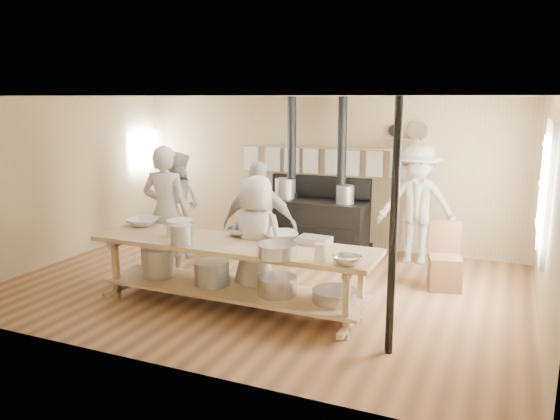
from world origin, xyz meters
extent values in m
plane|color=brown|center=(0.00, 0.00, 0.00)|extent=(7.00, 7.00, 0.00)
plane|color=tan|center=(0.00, 2.50, 1.30)|extent=(7.00, 0.00, 7.00)
plane|color=tan|center=(0.00, -2.50, 1.30)|extent=(7.00, 0.00, 7.00)
plane|color=tan|center=(-3.50, 0.00, 1.30)|extent=(0.00, 5.00, 5.00)
plane|color=tan|center=(3.50, 0.00, 1.30)|extent=(0.00, 5.00, 5.00)
plane|color=beige|center=(0.00, 0.00, 2.60)|extent=(7.00, 7.00, 0.00)
cube|color=beige|center=(3.47, 0.60, 1.50)|extent=(0.06, 1.35, 1.65)
plane|color=white|center=(3.43, 0.60, 1.50)|extent=(0.00, 1.50, 1.50)
cube|color=beige|center=(3.42, 0.60, 1.50)|extent=(0.02, 0.03, 1.50)
plane|color=white|center=(-3.45, 2.00, 1.60)|extent=(0.00, 0.90, 0.90)
cube|color=black|center=(0.00, 2.10, 0.42)|extent=(1.80, 0.70, 0.85)
cube|color=black|center=(0.00, 2.10, 0.05)|extent=(1.90, 0.75, 0.10)
cube|color=black|center=(0.00, 2.40, 1.05)|extent=(1.80, 0.12, 0.35)
cylinder|color=black|center=(-0.45, 2.15, 1.73)|extent=(0.15, 0.15, 1.75)
cylinder|color=black|center=(0.45, 2.15, 1.73)|extent=(0.15, 0.15, 1.75)
cylinder|color=#B2B2B7|center=(-0.55, 2.10, 1.02)|extent=(0.36, 0.36, 0.34)
cylinder|color=gray|center=(0.55, 2.05, 1.00)|extent=(0.30, 0.30, 0.30)
cylinder|color=#9D8559|center=(0.00, 2.40, 1.72)|extent=(3.00, 0.04, 0.04)
cube|color=silver|center=(-1.35, 2.40, 1.50)|extent=(0.28, 0.01, 0.46)
cube|color=silver|center=(-0.96, 2.40, 1.50)|extent=(0.28, 0.01, 0.46)
cube|color=silver|center=(-0.58, 2.40, 1.50)|extent=(0.28, 0.01, 0.46)
cube|color=silver|center=(-0.19, 2.40, 1.50)|extent=(0.28, 0.01, 0.46)
cube|color=silver|center=(0.19, 2.40, 1.50)|extent=(0.28, 0.01, 0.46)
cube|color=silver|center=(0.58, 2.40, 1.50)|extent=(0.28, 0.01, 0.46)
cube|color=silver|center=(0.96, 2.40, 1.50)|extent=(0.28, 0.01, 0.46)
cube|color=silver|center=(1.35, 2.40, 1.50)|extent=(0.28, 0.01, 0.46)
cube|color=#9D8559|center=(1.40, 2.42, 1.90)|extent=(0.50, 0.14, 0.03)
cylinder|color=black|center=(1.25, 2.44, 2.05)|extent=(0.20, 0.04, 0.20)
cylinder|color=silver|center=(1.62, 2.44, 2.05)|extent=(0.32, 0.03, 0.32)
cube|color=#9D8559|center=(0.00, -0.90, 0.82)|extent=(3.60, 0.90, 0.06)
cube|color=#9D8559|center=(0.00, -0.90, 0.25)|extent=(3.40, 0.80, 0.04)
cube|color=#9D8559|center=(0.00, -0.90, 0.20)|extent=(3.30, 0.06, 0.06)
cube|color=#9D8559|center=(-1.55, -1.20, 0.42)|extent=(0.07, 0.07, 0.85)
cube|color=#9D8559|center=(-1.55, -0.60, 0.42)|extent=(0.07, 0.07, 0.85)
cube|color=#9D8559|center=(1.55, -1.20, 0.42)|extent=(0.07, 0.07, 0.85)
cube|color=#9D8559|center=(1.55, -0.60, 0.42)|extent=(0.07, 0.07, 0.85)
cylinder|color=#B2B2B7|center=(-1.10, -0.90, 0.46)|extent=(0.40, 0.40, 0.38)
cylinder|color=gray|center=(-0.30, -0.90, 0.42)|extent=(0.44, 0.44, 0.30)
cylinder|color=silver|center=(0.60, -0.90, 0.38)|extent=(0.48, 0.48, 0.22)
cylinder|color=silver|center=(1.30, -0.90, 0.34)|extent=(0.52, 0.52, 0.14)
cylinder|color=black|center=(2.05, -1.35, 1.30)|extent=(0.08, 0.08, 2.60)
imported|color=beige|center=(-1.47, -0.16, 0.96)|extent=(0.76, 0.56, 1.93)
imported|color=beige|center=(-1.97, 0.90, 0.86)|extent=(0.86, 0.69, 1.72)
imported|color=beige|center=(0.17, -0.57, 0.82)|extent=(0.82, 0.56, 1.64)
imported|color=beige|center=(-0.01, -0.09, 0.88)|extent=(1.09, 0.61, 1.75)
imported|color=beige|center=(1.75, 1.95, 0.95)|extent=(1.25, 0.75, 1.89)
cube|color=brown|center=(2.34, 0.87, 0.23)|extent=(0.51, 0.51, 0.46)
cube|color=brown|center=(2.29, 1.06, 0.66)|extent=(0.42, 0.14, 0.51)
imported|color=white|center=(-1.55, -0.60, 0.90)|extent=(0.48, 0.48, 0.10)
imported|color=silver|center=(-0.04, -0.57, 0.90)|extent=(0.45, 0.45, 0.11)
imported|color=white|center=(0.50, -0.57, 0.90)|extent=(0.59, 0.59, 0.10)
imported|color=silver|center=(1.55, -1.23, 0.90)|extent=(0.34, 0.34, 0.10)
cube|color=#B2B2B7|center=(0.95, -0.57, 0.89)|extent=(0.40, 0.28, 0.09)
cylinder|color=silver|center=(0.75, -1.23, 0.92)|extent=(0.60, 0.60, 0.15)
cylinder|color=gray|center=(-0.51, -1.23, 0.97)|extent=(0.31, 0.31, 0.24)
cylinder|color=white|center=(-0.75, -0.88, 0.95)|extent=(0.42, 0.42, 0.21)
cylinder|color=white|center=(1.25, -1.23, 0.95)|extent=(0.16, 0.16, 0.20)
camera|label=1|loc=(3.08, -6.58, 2.59)|focal=35.00mm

